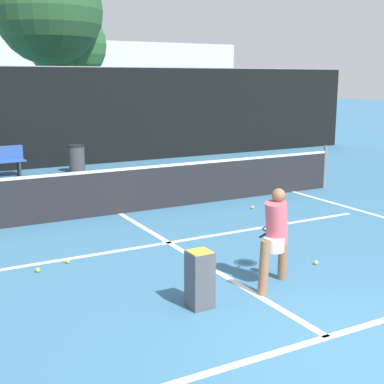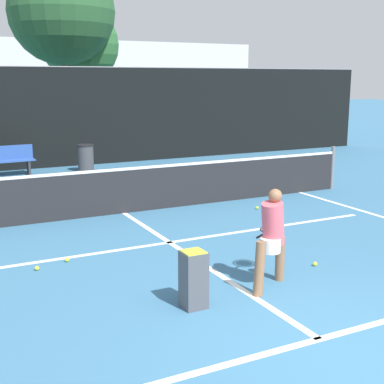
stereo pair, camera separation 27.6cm
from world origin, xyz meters
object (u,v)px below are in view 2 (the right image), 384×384
object	(u,v)px
ball_hopper	(194,278)
parked_car	(117,135)
player_practicing	(272,235)
courtside_bench	(2,160)
trash_bin	(86,158)

from	to	relation	value
ball_hopper	parked_car	bearing A→B (deg)	74.74
player_practicing	courtside_bench	xyz separation A→B (m)	(-2.04, 10.10, -0.24)
courtside_bench	trash_bin	size ratio (longest dim) A/B	2.23
player_practicing	trash_bin	world-z (taller)	player_practicing
player_practicing	ball_hopper	size ratio (longest dim) A/B	1.86
ball_hopper	courtside_bench	world-z (taller)	courtside_bench
courtside_bench	parked_car	bearing A→B (deg)	32.52
player_practicing	courtside_bench	world-z (taller)	player_practicing
player_practicing	trash_bin	size ratio (longest dim) A/B	1.64
parked_car	player_practicing	bearing A→B (deg)	-100.44
ball_hopper	trash_bin	world-z (taller)	trash_bin
player_practicing	courtside_bench	distance (m)	10.31
courtside_bench	trash_bin	world-z (taller)	courtside_bench
ball_hopper	courtside_bench	distance (m)	10.27
player_practicing	trash_bin	distance (m)	9.88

